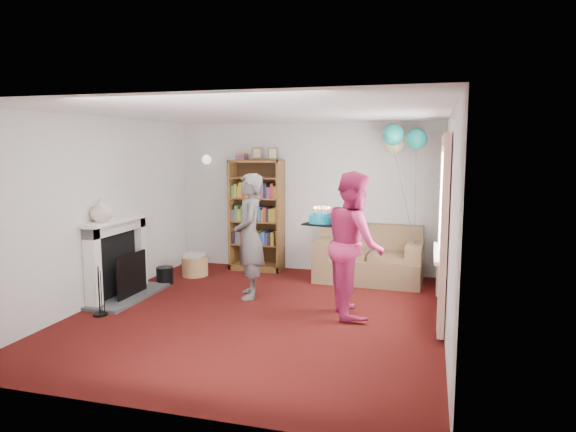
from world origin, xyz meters
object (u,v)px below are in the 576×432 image
(person_striped, at_px, (249,236))
(birthday_cake, at_px, (322,219))
(sofa, at_px, (369,260))
(person_magenta, at_px, (354,243))
(bookcase, at_px, (257,216))

(person_striped, distance_m, birthday_cake, 1.17)
(sofa, bearing_deg, person_magenta, -87.51)
(bookcase, xyz_separation_m, sofa, (1.95, -0.23, -0.60))
(person_magenta, relative_size, birthday_cake, 4.59)
(person_striped, relative_size, birthday_cake, 4.40)
(bookcase, distance_m, birthday_cake, 2.44)
(bookcase, relative_size, sofa, 1.28)
(birthday_cake, bearing_deg, person_striped, 165.32)
(birthday_cake, bearing_deg, person_magenta, -8.39)
(sofa, xyz_separation_m, person_magenta, (0.00, -1.72, 0.58))
(sofa, xyz_separation_m, birthday_cake, (-0.43, -1.65, 0.86))
(person_magenta, distance_m, birthday_cake, 0.52)
(sofa, bearing_deg, bookcase, 175.56)
(person_striped, bearing_deg, bookcase, 172.89)
(person_magenta, bearing_deg, bookcase, 25.48)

